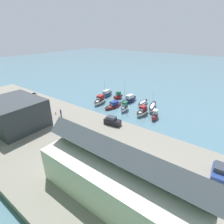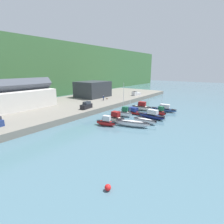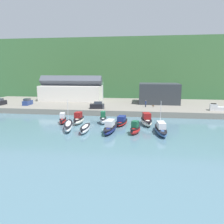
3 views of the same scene
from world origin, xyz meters
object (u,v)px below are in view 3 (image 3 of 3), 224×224
object	(u,v)px
moored_boat_6	(85,128)
moored_boat_7	(110,128)
moored_boat_9	(161,129)
dog_on_quay	(153,106)
moored_boat_8	(135,129)
pickup_truck_0	(217,108)
person_on_quay	(146,104)
moored_boat_3	(122,121)
moored_boat_2	(103,119)
parked_car_1	(28,102)
moored_boat_5	(68,126)
parked_car_2	(97,106)
moored_boat_0	(63,119)
moored_boat_1	(79,119)
parked_car_0	(0,102)
moored_boat_4	(146,120)

from	to	relation	value
moored_boat_6	moored_boat_7	size ratio (longest dim) A/B	0.78
moored_boat_9	dog_on_quay	world-z (taller)	moored_boat_9
moored_boat_8	pickup_truck_0	size ratio (longest dim) A/B	0.89
person_on_quay	moored_boat_9	bearing A→B (deg)	-83.31
moored_boat_6	moored_boat_3	bearing A→B (deg)	45.96
moored_boat_2	parked_car_1	distance (m)	31.94
moored_boat_3	moored_boat_5	distance (m)	12.67
moored_boat_8	dog_on_quay	xyz separation A→B (m)	(4.64, 24.28, 1.05)
moored_boat_5	moored_boat_2	bearing A→B (deg)	28.74
person_on_quay	parked_car_2	bearing A→B (deg)	-161.49
person_on_quay	dog_on_quay	xyz separation A→B (m)	(2.29, 0.07, -0.64)
moored_boat_7	pickup_truck_0	bearing A→B (deg)	42.33
moored_boat_2	person_on_quay	world-z (taller)	moored_boat_2
moored_boat_0	moored_boat_2	world-z (taller)	moored_boat_2
moored_boat_0	pickup_truck_0	distance (m)	42.19
moored_boat_1	moored_boat_7	xyz separation A→B (m)	(8.65, -6.46, -0.08)
parked_car_2	person_on_quay	size ratio (longest dim) A/B	2.06
moored_boat_7	pickup_truck_0	world-z (taller)	pickup_truck_0
pickup_truck_0	dog_on_quay	size ratio (longest dim) A/B	6.25
moored_boat_9	pickup_truck_0	distance (m)	26.20
moored_boat_9	dog_on_quay	size ratio (longest dim) A/B	11.09
moored_boat_2	parked_car_0	distance (m)	39.21
moored_boat_0	parked_car_1	size ratio (longest dim) A/B	1.27
moored_boat_2	moored_boat_5	world-z (taller)	moored_boat_2
moored_boat_6	pickup_truck_0	bearing A→B (deg)	30.94
moored_boat_1	pickup_truck_0	size ratio (longest dim) A/B	1.21
parked_car_2	pickup_truck_0	xyz separation A→B (m)	(33.83, 1.32, -0.10)
moored_boat_7	pickup_truck_0	distance (m)	33.95
person_on_quay	dog_on_quay	distance (m)	2.38
moored_boat_1	parked_car_2	size ratio (longest dim) A/B	1.36
moored_boat_6	moored_boat_8	world-z (taller)	moored_boat_8
moored_boat_2	dog_on_quay	bearing A→B (deg)	44.50
moored_boat_0	person_on_quay	xyz separation A→B (m)	(20.08, 17.31, 1.74)
moored_boat_4	moored_boat_9	world-z (taller)	moored_boat_9
parked_car_0	parked_car_2	xyz separation A→B (m)	(32.74, -2.44, 0.00)
moored_boat_1	moored_boat_7	size ratio (longest dim) A/B	0.72
parked_car_1	moored_boat_0	bearing A→B (deg)	-46.29
moored_boat_0	parked_car_2	world-z (taller)	parked_car_2
moored_boat_0	moored_boat_9	bearing A→B (deg)	-27.66
moored_boat_0	person_on_quay	world-z (taller)	person_on_quay
moored_boat_8	parked_car_2	world-z (taller)	parked_car_2
moored_boat_1	dog_on_quay	bearing A→B (deg)	44.36
moored_boat_1	moored_boat_3	distance (m)	10.37
moored_boat_3	moored_boat_6	world-z (taller)	moored_boat_3
moored_boat_2	moored_boat_4	size ratio (longest dim) A/B	1.39
pickup_truck_0	moored_boat_4	bearing A→B (deg)	132.08
person_on_quay	moored_boat_0	bearing A→B (deg)	-139.23
moored_boat_0	moored_boat_5	world-z (taller)	moored_boat_5
moored_boat_7	moored_boat_9	size ratio (longest dim) A/B	0.95
moored_boat_4	moored_boat_6	bearing A→B (deg)	-159.15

